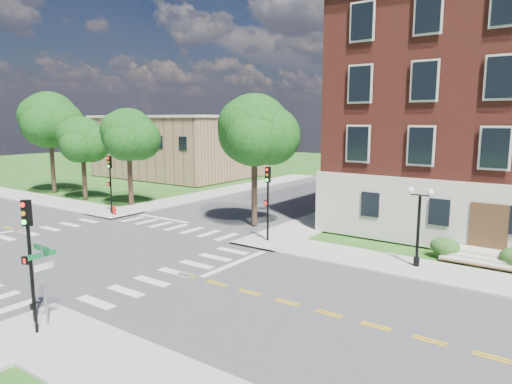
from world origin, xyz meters
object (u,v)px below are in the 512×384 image
Objects in this scene: traffic_signal_nw at (110,177)px; push_button_post at (35,315)px; traffic_signal_se at (29,245)px; twin_lamp_west at (419,222)px; traffic_signal_ne at (268,194)px; fire_hydrant at (114,210)px; street_sign_pole at (44,269)px.

traffic_signal_nw reaches higher than push_button_post.
traffic_signal_se is 18.51m from twin_lamp_west.
traffic_signal_ne and traffic_signal_nw have the same top height.
traffic_signal_ne is at bearing 1.94° from fire_hydrant.
traffic_signal_se is 1.13× the size of twin_lamp_west.
traffic_signal_ne is at bearing 1.45° from traffic_signal_nw.
traffic_signal_ne is 15.15m from fire_hydrant.
twin_lamp_west is 18.48m from push_button_post.
fire_hydrant is (-24.32, -0.77, -2.06)m from twin_lamp_west.
traffic_signal_ne is at bearing -178.41° from twin_lamp_west.
street_sign_pole is 20.85m from fire_hydrant.
push_button_post is at bearing -89.03° from traffic_signal_ne.
street_sign_pole is at bearing -121.80° from twin_lamp_west.
street_sign_pole is at bearing 118.23° from push_button_post.
traffic_signal_ne reaches higher than twin_lamp_west.
traffic_signal_se is 1.09m from street_sign_pole.
street_sign_pole is (-9.50, -15.32, -0.21)m from twin_lamp_west.
traffic_signal_ne is 15.09m from street_sign_pole.
traffic_signal_nw is at bearing -178.55° from traffic_signal_ne.
twin_lamp_west is (10.12, 15.48, -0.66)m from traffic_signal_se.
fire_hydrant is at bearing -178.06° from traffic_signal_ne.
traffic_signal_se is 1.00× the size of traffic_signal_nw.
twin_lamp_west is at bearing 1.81° from fire_hydrant.
twin_lamp_west is at bearing 60.16° from push_button_post.
traffic_signal_ne is 1.00× the size of traffic_signal_nw.
traffic_signal_nw is 2.77m from fire_hydrant.
twin_lamp_west is 1.36× the size of street_sign_pole.
traffic_signal_nw is at bearing 136.25° from street_sign_pole.
twin_lamp_west is 5.64× the size of fire_hydrant.
traffic_signal_se is at bearing -165.72° from street_sign_pole.
traffic_signal_nw is (-15.40, -0.39, 0.00)m from traffic_signal_ne.
push_button_post is at bearing -45.06° from fire_hydrant.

